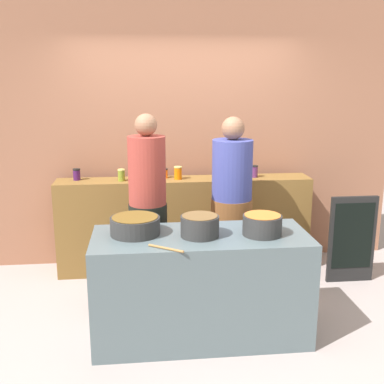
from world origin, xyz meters
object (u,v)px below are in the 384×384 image
(preserve_jar_4, at_px, (178,173))
(chalkboard_sign, at_px, (352,239))
(cooking_pot_center, at_px, (200,226))
(cook_in_cap, at_px, (231,215))
(cooking_pot_right, at_px, (262,225))
(cooking_pot_left, at_px, (135,226))
(preserve_jar_6, at_px, (245,173))
(preserve_jar_2, at_px, (134,176))
(preserve_jar_5, at_px, (227,173))
(preserve_jar_0, at_px, (77,174))
(preserve_jar_3, at_px, (165,173))
(preserve_jar_7, at_px, (254,171))
(wooden_spoon, at_px, (166,248))
(cook_with_tongs, at_px, (148,222))
(preserve_jar_1, at_px, (121,175))

(preserve_jar_4, bearing_deg, chalkboard_sign, -16.22)
(cooking_pot_center, bearing_deg, cook_in_cap, 64.35)
(preserve_jar_4, bearing_deg, cooking_pot_right, -69.10)
(cooking_pot_left, bearing_deg, preserve_jar_6, 48.74)
(preserve_jar_2, xyz_separation_m, preserve_jar_5, (0.98, -0.01, 0.01))
(preserve_jar_0, relative_size, cook_in_cap, 0.07)
(preserve_jar_6, distance_m, cooking_pot_center, 1.58)
(preserve_jar_5, xyz_separation_m, cooking_pot_right, (0.03, -1.38, -0.13))
(preserve_jar_3, bearing_deg, preserve_jar_7, -3.55)
(preserve_jar_3, distance_m, preserve_jar_6, 0.86)
(preserve_jar_7, relative_size, cooking_pot_center, 0.43)
(preserve_jar_3, height_order, preserve_jar_4, preserve_jar_4)
(preserve_jar_3, xyz_separation_m, cook_in_cap, (0.61, -0.62, -0.29))
(preserve_jar_0, distance_m, preserve_jar_6, 1.78)
(preserve_jar_3, relative_size, wooden_spoon, 0.34)
(preserve_jar_5, bearing_deg, chalkboard_sign, -20.36)
(preserve_jar_7, distance_m, cooking_pot_right, 1.48)
(preserve_jar_0, distance_m, preserve_jar_2, 0.60)
(preserve_jar_7, height_order, cook_with_tongs, cook_with_tongs)
(cooking_pot_left, distance_m, cook_with_tongs, 0.51)
(preserve_jar_0, bearing_deg, preserve_jar_7, -1.69)
(cook_with_tongs, relative_size, cook_in_cap, 1.03)
(preserve_jar_3, xyz_separation_m, wooden_spoon, (-0.08, -1.75, -0.19))
(preserve_jar_4, xyz_separation_m, preserve_jar_7, (0.82, 0.02, -0.00))
(preserve_jar_2, bearing_deg, preserve_jar_6, 2.84)
(cooking_pot_right, distance_m, cook_with_tongs, 1.07)
(cooking_pot_right, bearing_deg, preserve_jar_0, 136.86)
(preserve_jar_1, height_order, preserve_jar_5, preserve_jar_1)
(preserve_jar_1, xyz_separation_m, preserve_jar_7, (1.41, 0.04, 0.00))
(cooking_pot_left, relative_size, cook_with_tongs, 0.22)
(preserve_jar_7, distance_m, cook_with_tongs, 1.46)
(preserve_jar_0, relative_size, cook_with_tongs, 0.07)
(preserve_jar_1, xyz_separation_m, preserve_jar_4, (0.59, 0.02, 0.01))
(wooden_spoon, bearing_deg, cooking_pot_left, 121.23)
(preserve_jar_3, bearing_deg, chalkboard_sign, -17.24)
(preserve_jar_3, xyz_separation_m, cooking_pot_right, (0.68, -1.50, -0.12))
(cooking_pot_left, xyz_separation_m, cook_with_tongs, (0.11, 0.48, -0.13))
(preserve_jar_5, relative_size, preserve_jar_6, 1.20)
(preserve_jar_6, xyz_separation_m, cook_in_cap, (-0.25, -0.56, -0.30))
(cooking_pot_left, relative_size, wooden_spoon, 1.34)
(preserve_jar_2, distance_m, cook_with_tongs, 0.83)
(chalkboard_sign, bearing_deg, preserve_jar_1, 168.19)
(preserve_jar_1, bearing_deg, preserve_jar_3, 11.90)
(cooking_pot_left, bearing_deg, preserve_jar_5, 52.77)
(preserve_jar_4, bearing_deg, preserve_jar_1, -178.17)
(preserve_jar_0, bearing_deg, chalkboard_sign, -11.68)
(cooking_pot_left, height_order, cook_in_cap, cook_in_cap)
(preserve_jar_6, bearing_deg, cook_with_tongs, -141.43)
(cooking_pot_center, bearing_deg, chalkboard_sign, 28.36)
(preserve_jar_3, xyz_separation_m, preserve_jar_4, (0.14, -0.08, 0.02))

